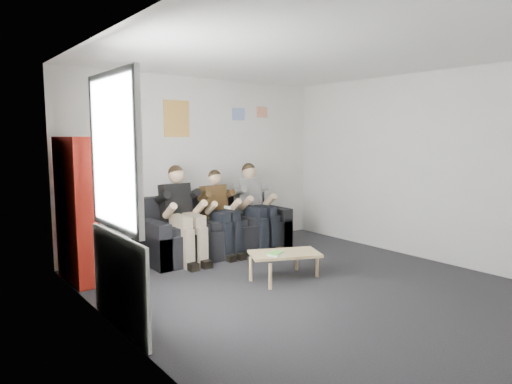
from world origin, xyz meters
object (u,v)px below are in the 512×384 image
Objects in this scene: sofa at (214,232)px; coffee_table at (284,256)px; person_right at (256,206)px; bookshelf at (78,210)px; person_middle at (221,212)px; person_left at (183,215)px.

sofa reaches higher than coffee_table.
person_right is (0.66, 1.46, 0.38)m from coffee_table.
bookshelf is 1.31× the size of person_right.
person_middle reaches higher than coffee_table.
person_left is 1.07× the size of person_middle.
coffee_table is (2.06, -1.47, -0.59)m from bookshelf.
person_left is (-0.63, 1.46, 0.39)m from coffee_table.
person_middle is (2.07, -0.00, -0.24)m from bookshelf.
coffee_table is 0.63× the size of person_right.
sofa is 2.16m from bookshelf.
person_middle is at bearing 89.54° from coffee_table.
bookshelf is at bearing -173.74° from person_right.
person_right reaches higher than coffee_table.
bookshelf is 1.44m from person_left.
person_left is at bearing -178.49° from person_middle.
sofa is at bearing 91.04° from person_middle.
sofa is 0.39m from person_middle.
person_right is (1.29, 0.00, -0.01)m from person_left.
coffee_table is 1.51m from person_middle.
person_left reaches higher than person_right.
person_left reaches higher than coffee_table.
sofa is 0.77m from person_left.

